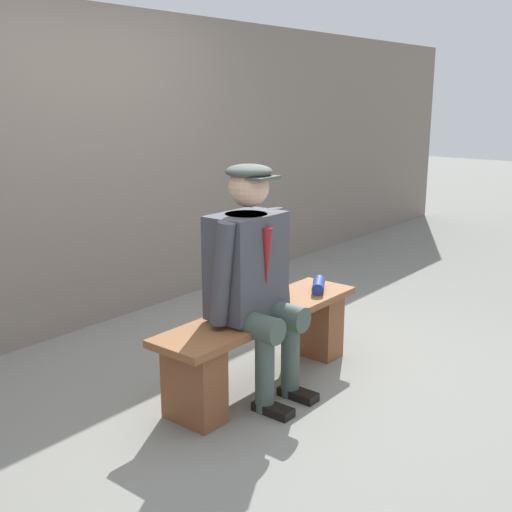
# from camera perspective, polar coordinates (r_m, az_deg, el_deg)

# --- Properties ---
(ground_plane) EXTENTS (30.00, 30.00, 0.00)m
(ground_plane) POSITION_cam_1_polar(r_m,az_deg,el_deg) (4.03, 0.54, -11.29)
(ground_plane) COLOR gray
(bench) EXTENTS (1.55, 0.39, 0.47)m
(bench) POSITION_cam_1_polar(r_m,az_deg,el_deg) (3.91, 0.54, -7.43)
(bench) COLOR brown
(bench) RESTS_ON ground
(seated_man) EXTENTS (0.61, 0.55, 1.37)m
(seated_man) POSITION_cam_1_polar(r_m,az_deg,el_deg) (3.62, -0.30, -1.38)
(seated_man) COLOR #41424A
(seated_man) RESTS_ON ground
(rolled_magazine) EXTENTS (0.24, 0.19, 0.08)m
(rolled_magazine) POSITION_cam_1_polar(r_m,az_deg,el_deg) (4.23, 5.61, -2.61)
(rolled_magazine) COLOR navy
(rolled_magazine) RESTS_ON bench
(stadium_wall) EXTENTS (12.00, 0.24, 2.38)m
(stadium_wall) POSITION_cam_1_polar(r_m,az_deg,el_deg) (4.97, -15.86, 7.39)
(stadium_wall) COLOR slate
(stadium_wall) RESTS_ON ground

